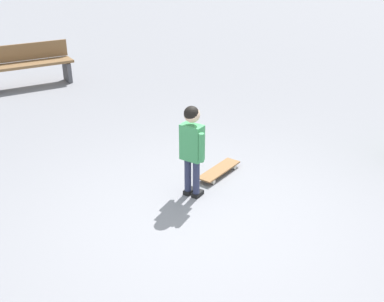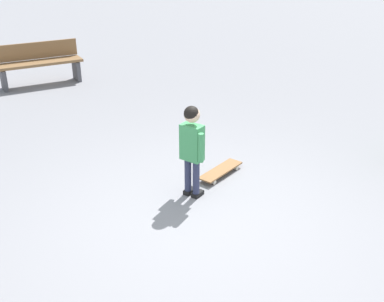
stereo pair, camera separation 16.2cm
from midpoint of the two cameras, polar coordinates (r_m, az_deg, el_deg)
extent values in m
plane|color=gray|center=(4.71, 1.79, -8.91)|extent=(50.00, 50.00, 0.00)
cylinder|color=#2D3351|center=(5.09, 0.41, -3.03)|extent=(0.08, 0.08, 0.42)
cube|color=black|center=(5.21, 0.59, -4.99)|extent=(0.17, 0.15, 0.05)
cylinder|color=#2D3351|center=(5.03, 1.44, -3.36)|extent=(0.08, 0.08, 0.42)
cube|color=black|center=(5.16, 1.60, -5.34)|extent=(0.17, 0.15, 0.05)
cube|color=#3F9959|center=(4.88, 0.95, 1.06)|extent=(0.24, 0.28, 0.40)
cylinder|color=#3F9959|center=(5.04, 0.14, 1.84)|extent=(0.06, 0.06, 0.32)
cylinder|color=#3F9959|center=(4.76, 2.08, 0.39)|extent=(0.06, 0.06, 0.32)
sphere|color=beige|center=(4.76, 0.98, 4.53)|extent=(0.17, 0.17, 0.17)
sphere|color=black|center=(4.75, 0.91, 4.66)|extent=(0.16, 0.16, 0.16)
cube|color=olive|center=(5.59, 4.40, -2.41)|extent=(0.69, 0.49, 0.02)
cube|color=#B7B7BC|center=(5.78, 5.73, -1.68)|extent=(0.08, 0.11, 0.02)
cube|color=#B7B7BC|center=(5.42, 2.97, -3.44)|extent=(0.08, 0.11, 0.02)
cylinder|color=beige|center=(5.82, 5.10, -1.68)|extent=(0.06, 0.05, 0.06)
cylinder|color=beige|center=(5.75, 6.35, -2.09)|extent=(0.06, 0.05, 0.06)
cylinder|color=beige|center=(5.47, 2.33, -3.43)|extent=(0.06, 0.05, 0.06)
cylinder|color=beige|center=(5.40, 3.61, -3.89)|extent=(0.06, 0.05, 0.06)
cube|color=brown|center=(9.49, -17.90, 10.37)|extent=(1.64, 0.60, 0.05)
cube|color=brown|center=(9.64, -18.33, 11.75)|extent=(1.60, 0.20, 0.32)
cube|color=#4C4C51|center=(9.44, -21.86, 8.17)|extent=(0.12, 0.36, 0.39)
cube|color=#4C4C51|center=(9.70, -13.66, 9.67)|extent=(0.12, 0.36, 0.39)
camera|label=1|loc=(0.08, -89.06, 0.44)|focal=42.99mm
camera|label=2|loc=(0.08, 90.94, -0.44)|focal=42.99mm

